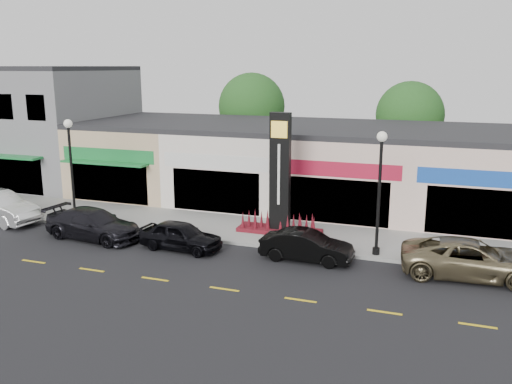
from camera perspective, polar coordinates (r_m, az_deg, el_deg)
ground at (r=24.74m, az=-7.11°, el=-6.60°), size 120.00×120.00×0.00m
sidewalk at (r=28.47m, az=-3.22°, el=-3.71°), size 52.00×4.30×0.15m
curb at (r=26.51m, az=-5.09°, el=-5.03°), size 52.00×0.20×0.15m
building_grey_2story at (r=43.27m, az=-22.16°, el=6.64°), size 12.00×10.95×8.30m
shop_beige at (r=37.91m, az=-11.06°, el=3.91°), size 7.00×10.85×4.80m
shop_cream at (r=34.94m, az=-1.07°, el=3.38°), size 7.00×10.01×4.80m
shop_pink_w at (r=33.18m, az=10.35°, el=2.65°), size 7.00×10.01×4.80m
shop_pink_e at (r=32.86m, az=22.48°, el=1.75°), size 7.00×10.01×4.80m
tree_rear_west at (r=42.94m, az=-0.47°, el=9.00°), size 5.20×5.20×7.83m
tree_rear_mid at (r=40.51m, az=15.87°, el=7.78°), size 4.80×4.80×7.29m
lamp_west_near at (r=30.15m, az=-18.91°, el=3.19°), size 0.44×0.44×5.47m
lamp_east_near at (r=23.92m, az=12.89°, el=1.13°), size 0.44×0.44×5.47m
pylon_sign at (r=26.78m, az=2.53°, el=0.09°), size 4.20×1.30×6.00m
car_dark_sedan at (r=27.81m, az=-16.75°, el=-3.26°), size 2.57×5.24×1.47m
car_black_sedan at (r=25.33m, az=-7.95°, el=-4.56°), size 1.87×4.04×1.34m
car_black_conv at (r=23.79m, az=5.35°, el=-5.68°), size 1.51×4.07×1.33m
car_gold_suv at (r=23.53m, az=21.69°, el=-6.56°), size 2.86×5.62×1.52m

